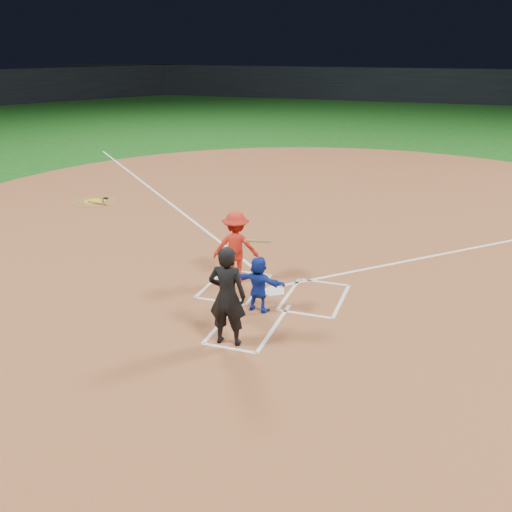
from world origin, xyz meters
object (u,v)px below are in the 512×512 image
(catcher, at_px, (259,284))
(umpire, at_px, (227,296))
(home_plate, at_px, (274,291))
(batter_at_plate, at_px, (236,247))
(on_deck_circle, at_px, (95,201))

(catcher, height_order, umpire, umpire)
(home_plate, relative_size, batter_at_plate, 0.35)
(home_plate, distance_m, on_deck_circle, 10.25)
(batter_at_plate, bearing_deg, home_plate, -17.01)
(umpire, distance_m, batter_at_plate, 3.08)
(catcher, relative_size, umpire, 0.62)
(home_plate, bearing_deg, catcher, 89.44)
(on_deck_circle, height_order, umpire, umpire)
(home_plate, bearing_deg, on_deck_circle, -32.69)
(home_plate, distance_m, catcher, 1.22)
(on_deck_circle, distance_m, umpire, 11.82)
(home_plate, height_order, batter_at_plate, batter_at_plate)
(on_deck_circle, height_order, batter_at_plate, batter_at_plate)
(on_deck_circle, distance_m, catcher, 10.86)
(umpire, bearing_deg, on_deck_circle, -48.65)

